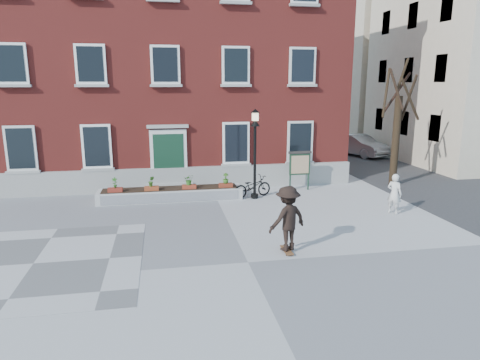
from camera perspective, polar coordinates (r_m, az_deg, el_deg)
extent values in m
plane|color=#A0A1A3|center=(12.41, 1.07, -10.92)|extent=(100.00, 100.00, 0.00)
cube|color=#5D5D5F|center=(13.64, -25.84, -10.00)|extent=(6.00, 6.00, 0.01)
imported|color=black|center=(19.09, 1.65, -0.88)|extent=(1.96, 1.20, 0.97)
imported|color=#AEB0B3|center=(31.32, 15.50, 4.51)|extent=(3.09, 4.79, 1.49)
imported|color=silver|center=(17.68, 19.89, -1.73)|extent=(0.65, 0.69, 1.59)
cube|color=maroon|center=(25.16, -10.09, 14.88)|extent=(18.00, 10.00, 12.00)
cube|color=#9E9E99|center=(20.50, -9.37, 0.09)|extent=(18.00, 0.24, 1.10)
cube|color=#959591|center=(20.48, -9.32, -1.21)|extent=(2.60, 0.80, 0.20)
cube|color=#A4A49F|center=(20.58, -9.34, -0.57)|extent=(2.20, 0.50, 0.20)
cube|color=silver|center=(20.33, -9.48, 3.14)|extent=(1.70, 0.12, 2.50)
cube|color=#133422|center=(20.30, -9.47, 2.84)|extent=(1.40, 0.06, 2.30)
cube|color=#A4A5A0|center=(20.11, -9.63, 7.06)|extent=(1.90, 0.25, 0.15)
cube|color=silver|center=(21.14, -27.19, 3.78)|extent=(1.30, 0.10, 2.00)
cube|color=black|center=(21.09, -27.22, 3.76)|extent=(1.08, 0.04, 1.78)
cube|color=#A7A7A2|center=(21.25, -26.94, 0.93)|extent=(1.44, 0.20, 0.12)
cube|color=white|center=(20.97, -28.21, 13.53)|extent=(1.30, 0.10, 1.70)
cube|color=black|center=(20.92, -28.25, 13.53)|extent=(1.08, 0.04, 1.48)
cube|color=#9D9C98|center=(20.90, -27.99, 11.05)|extent=(1.44, 0.20, 0.12)
cube|color=white|center=(20.44, -18.56, 4.27)|extent=(1.30, 0.10, 2.00)
cube|color=black|center=(20.39, -18.58, 4.25)|extent=(1.08, 0.04, 1.78)
cube|color=#A0A09A|center=(20.55, -18.38, 1.32)|extent=(1.44, 0.20, 0.12)
cube|color=white|center=(20.27, -19.30, 14.37)|extent=(1.30, 0.10, 1.70)
cube|color=black|center=(20.22, -19.32, 14.38)|extent=(1.08, 0.04, 1.48)
cube|color=#A8A8A3|center=(20.19, -19.13, 11.81)|extent=(1.44, 0.20, 0.12)
cube|color=white|center=(20.06, -9.93, 14.91)|extent=(1.30, 0.10, 1.70)
cube|color=black|center=(20.01, -9.93, 14.91)|extent=(1.08, 0.04, 1.48)
cube|color=#A1A19C|center=(19.98, -9.82, 12.31)|extent=(1.44, 0.20, 0.12)
cube|color=#AAAAA5|center=(20.28, -10.24, 22.52)|extent=(1.44, 0.20, 0.12)
cube|color=white|center=(20.52, -0.54, 4.96)|extent=(1.30, 0.10, 2.00)
cube|color=black|center=(20.48, -0.52, 4.94)|extent=(1.08, 0.04, 1.78)
cube|color=#ACACA6|center=(20.64, -0.51, 2.02)|extent=(1.44, 0.20, 0.12)
cube|color=white|center=(20.35, -0.56, 15.05)|extent=(1.30, 0.10, 1.70)
cube|color=black|center=(20.30, -0.54, 15.06)|extent=(1.08, 0.04, 1.48)
cube|color=#A9A9A4|center=(20.28, -0.53, 12.49)|extent=(1.44, 0.20, 0.12)
cube|color=#A0A09B|center=(20.58, -0.55, 22.57)|extent=(1.44, 0.20, 0.12)
cube|color=silver|center=(21.30, 8.00, 5.12)|extent=(1.30, 0.10, 2.00)
cube|color=black|center=(21.25, 8.05, 5.10)|extent=(1.08, 0.04, 1.78)
cube|color=#999994|center=(21.41, 7.97, 2.29)|extent=(1.44, 0.20, 0.12)
cube|color=silver|center=(21.13, 8.31, 14.84)|extent=(1.30, 0.10, 1.70)
cube|color=black|center=(21.09, 8.36, 14.84)|extent=(1.08, 0.04, 1.48)
cube|color=#A6A6A1|center=(21.06, 8.29, 12.37)|extent=(1.44, 0.20, 0.12)
cube|color=gray|center=(21.35, 8.62, 22.07)|extent=(1.44, 0.20, 0.12)
cube|color=silver|center=(18.94, -9.23, -1.89)|extent=(6.20, 1.10, 0.50)
cube|color=silver|center=(18.40, -9.19, -2.32)|extent=(5.80, 0.02, 0.40)
cube|color=black|center=(18.88, -9.25, -1.15)|extent=(5.80, 0.90, 0.06)
cube|color=maroon|center=(18.72, -16.30, -1.31)|extent=(0.60, 0.25, 0.20)
imported|color=#25621D|center=(18.65, -16.36, -0.34)|extent=(0.24, 0.24, 0.45)
cube|color=#923D20|center=(18.62, -11.71, -1.13)|extent=(0.60, 0.25, 0.20)
imported|color=#34671F|center=(18.54, -11.75, -0.16)|extent=(0.25, 0.25, 0.45)
cube|color=#963520|center=(18.64, -6.79, -0.94)|extent=(0.60, 0.25, 0.20)
imported|color=#2D671E|center=(18.57, -6.81, 0.04)|extent=(0.40, 0.40, 0.45)
cube|color=maroon|center=(18.80, -1.92, -0.73)|extent=(0.60, 0.25, 0.20)
imported|color=#33641E|center=(18.73, -1.93, 0.23)|extent=(0.25, 0.25, 0.45)
cylinder|color=#2E2114|center=(22.38, 20.04, 4.84)|extent=(0.36, 0.36, 4.40)
cylinder|color=#2E2014|center=(22.48, 21.58, 10.11)|extent=(0.12, 1.12, 2.23)
cylinder|color=black|center=(22.75, 20.20, 10.91)|extent=(1.18, 0.49, 1.97)
cylinder|color=#2F2215|center=(22.28, 18.92, 10.96)|extent=(0.88, 1.14, 2.35)
cylinder|color=black|center=(21.87, 20.14, 11.32)|extent=(0.60, 0.77, 1.90)
cylinder|color=black|center=(21.79, 21.75, 9.92)|extent=(1.39, 0.55, 1.95)
cylinder|color=#302315|center=(22.41, 20.85, 12.94)|extent=(0.43, 0.48, 1.58)
cube|color=#3A3A3D|center=(32.82, 15.57, 3.56)|extent=(8.00, 36.00, 0.01)
cube|color=beige|center=(42.34, 18.84, 14.15)|extent=(10.00, 11.00, 13.00)
cube|color=black|center=(26.87, 24.59, 6.30)|extent=(0.08, 1.00, 1.50)
cube|color=black|center=(29.54, 21.06, 7.09)|extent=(0.08, 1.00, 1.50)
cube|color=black|center=(32.30, 18.13, 7.72)|extent=(0.08, 1.00, 1.50)
cube|color=black|center=(26.76, 25.25, 13.33)|extent=(0.08, 1.00, 1.50)
cube|color=black|center=(29.44, 21.59, 13.48)|extent=(0.08, 1.00, 1.50)
cube|color=black|center=(32.22, 18.54, 13.57)|extent=(0.08, 1.00, 1.50)
cube|color=black|center=(27.05, 25.93, 20.09)|extent=(0.08, 1.00, 1.50)
cube|color=black|center=(29.71, 22.12, 19.64)|extent=(0.08, 1.00, 1.50)
cube|color=black|center=(32.46, 18.96, 19.21)|extent=(0.08, 1.00, 1.50)
cylinder|color=black|center=(19.01, 1.95, -2.14)|extent=(0.32, 0.32, 0.20)
cylinder|color=black|center=(18.68, 1.99, 2.31)|extent=(0.12, 0.12, 3.20)
cone|color=black|center=(18.44, 2.03, 7.67)|extent=(0.40, 0.40, 0.30)
cube|color=beige|center=(18.42, 2.04, 8.44)|extent=(0.24, 0.24, 0.34)
cone|color=black|center=(18.40, 2.04, 9.22)|extent=(0.40, 0.40, 0.16)
cylinder|color=#172E22|center=(20.33, 6.73, 1.08)|extent=(0.08, 0.08, 1.80)
cylinder|color=#193223|center=(20.61, 9.12, 1.16)|extent=(0.08, 0.08, 1.80)
cube|color=#193321|center=(20.40, 7.97, 2.08)|extent=(1.00, 0.10, 1.00)
cube|color=#D4BF89|center=(20.34, 8.02, 2.05)|extent=(0.85, 0.02, 0.85)
cube|color=#35312E|center=(20.30, 8.01, 3.66)|extent=(1.10, 0.16, 0.10)
cube|color=brown|center=(13.18, 6.25, -9.26)|extent=(0.22, 0.78, 0.03)
cylinder|color=black|center=(12.92, 6.22, -9.89)|extent=(0.03, 0.05, 0.05)
cylinder|color=black|center=(12.97, 6.99, -9.82)|extent=(0.03, 0.05, 0.05)
cylinder|color=black|center=(13.42, 5.53, -9.00)|extent=(0.03, 0.05, 0.05)
cylinder|color=black|center=(13.47, 6.28, -8.93)|extent=(0.03, 0.05, 0.05)
imported|color=black|center=(12.84, 6.36, -5.11)|extent=(1.46, 1.17, 1.98)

